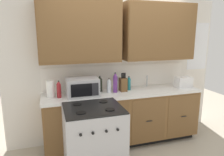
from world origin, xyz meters
name	(u,v)px	position (x,y,z in m)	size (l,w,h in m)	color
ground_plane	(130,151)	(0.00, 0.00, 0.00)	(8.00, 8.00, 0.00)	#B2A893
wall_unit	(120,47)	(0.00, 0.50, 1.66)	(3.81, 0.40, 2.48)	white
counter_run	(124,117)	(0.00, 0.30, 0.48)	(2.64, 0.64, 0.92)	black
stove_range	(94,141)	(-0.66, -0.33, 0.47)	(0.76, 0.68, 0.95)	#B7B7BC
microwave	(82,87)	(-0.70, 0.26, 1.06)	(0.48, 0.37, 0.28)	#B7B7BC
toaster	(183,82)	(1.11, 0.24, 1.02)	(0.28, 0.18, 0.19)	white
knife_block	(123,84)	(0.00, 0.34, 1.04)	(0.11, 0.14, 0.31)	brown
sink_faucet	(147,81)	(0.53, 0.51, 1.02)	(0.02, 0.02, 0.20)	#B2B5BA
paper_towel_roll	(50,89)	(-1.17, 0.32, 1.05)	(0.12, 0.12, 0.26)	white
bottle_dark	(100,84)	(-0.38, 0.42, 1.05)	(0.08, 0.08, 0.26)	black
bottle_violet	(115,83)	(-0.15, 0.30, 1.09)	(0.07, 0.07, 0.33)	#663384
bottle_clear	(109,85)	(-0.25, 0.33, 1.04)	(0.07, 0.07, 0.24)	silver
bottle_red	(59,89)	(-1.05, 0.28, 1.05)	(0.07, 0.07, 0.26)	maroon
bottle_teal	(129,83)	(0.12, 0.38, 1.04)	(0.07, 0.07, 0.24)	#1E707A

